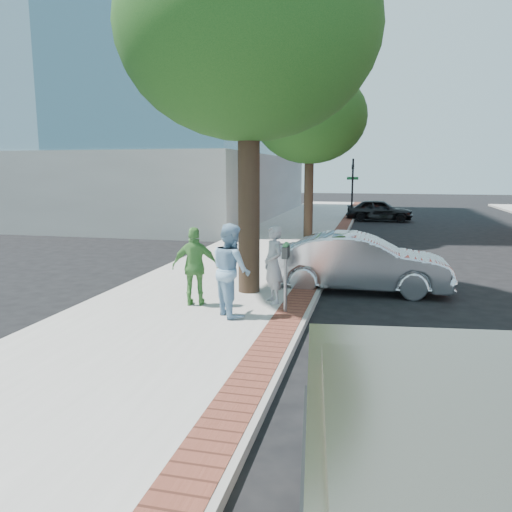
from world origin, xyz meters
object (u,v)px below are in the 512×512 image
(person_green, at_px, (195,266))
(bg_car, at_px, (379,210))
(person_officer, at_px, (231,270))
(person_gray, at_px, (273,264))
(sedan_silver, at_px, (360,263))
(parking_meter, at_px, (286,262))

(person_green, distance_m, bg_car, 21.82)
(person_officer, bearing_deg, person_gray, -68.46)
(person_gray, distance_m, person_green, 1.73)
(bg_car, bearing_deg, person_officer, 174.04)
(person_officer, relative_size, sedan_silver, 0.42)
(parking_meter, bearing_deg, bg_car, 84.69)
(person_gray, bearing_deg, person_green, -105.41)
(parking_meter, xyz_separation_m, sedan_silver, (1.42, 2.86, -0.46))
(sedan_silver, bearing_deg, person_green, 128.06)
(person_gray, distance_m, bg_car, 20.97)
(person_gray, height_order, person_officer, person_officer)
(person_officer, xyz_separation_m, sedan_silver, (2.46, 3.33, -0.35))
(sedan_silver, bearing_deg, bg_car, -2.56)
(person_gray, relative_size, person_officer, 0.92)
(parking_meter, distance_m, person_officer, 1.15)
(person_gray, relative_size, person_green, 1.01)
(person_green, height_order, sedan_silver, person_green)
(person_officer, bearing_deg, bg_car, -47.84)
(parking_meter, distance_m, bg_car, 21.63)
(person_gray, bearing_deg, parking_meter, -6.35)
(person_officer, bearing_deg, person_green, 20.21)
(parking_meter, relative_size, person_green, 0.85)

